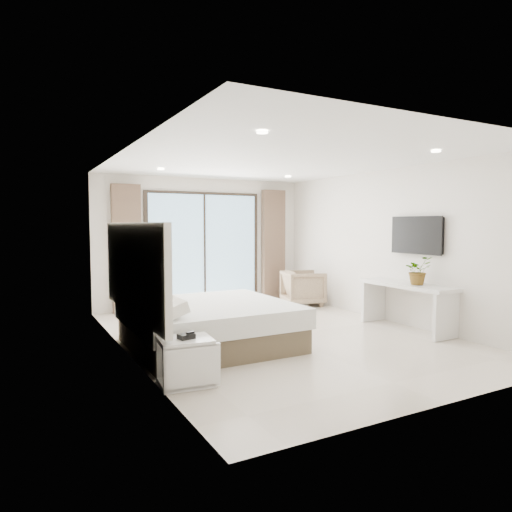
# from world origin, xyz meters

# --- Properties ---
(ground) EXTENTS (6.20, 6.20, 0.00)m
(ground) POSITION_xyz_m (0.00, 0.00, 0.00)
(ground) COLOR beige
(ground) RESTS_ON ground
(room_shell) EXTENTS (4.62, 6.22, 2.72)m
(room_shell) POSITION_xyz_m (-0.20, 0.73, 1.58)
(room_shell) COLOR silver
(room_shell) RESTS_ON ground
(bed) EXTENTS (2.20, 2.09, 0.75)m
(bed) POSITION_xyz_m (-1.21, -0.08, 0.32)
(bed) COLOR brown
(bed) RESTS_ON ground
(nightstand) EXTENTS (0.60, 0.52, 0.50)m
(nightstand) POSITION_xyz_m (-2.02, -1.40, 0.25)
(nightstand) COLOR silver
(nightstand) RESTS_ON ground
(phone) EXTENTS (0.18, 0.16, 0.05)m
(phone) POSITION_xyz_m (-2.02, -1.43, 0.54)
(phone) COLOR black
(phone) RESTS_ON nightstand
(console_desk) EXTENTS (0.53, 1.71, 0.77)m
(console_desk) POSITION_xyz_m (2.04, -0.67, 0.57)
(console_desk) COLOR silver
(console_desk) RESTS_ON ground
(plant) EXTENTS (0.45, 0.49, 0.35)m
(plant) POSITION_xyz_m (2.04, -0.88, 0.95)
(plant) COLOR #33662D
(plant) RESTS_ON console_desk
(armchair) EXTENTS (0.92, 0.95, 0.81)m
(armchair) POSITION_xyz_m (1.85, 2.04, 0.41)
(armchair) COLOR #978562
(armchair) RESTS_ON ground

